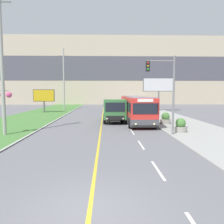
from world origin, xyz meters
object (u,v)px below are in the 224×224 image
(city_bus, at_px, (136,109))
(billboard_large, at_px, (159,86))
(traffic_light_mast, at_px, (166,85))
(planter_round_near, at_px, (181,126))
(dump_truck, at_px, (114,111))
(utility_pole_near, at_px, (2,66))
(billboard_small, at_px, (44,96))
(planter_round_second, at_px, (166,119))
(car_distant, at_px, (112,107))
(utility_pole_far, at_px, (64,79))

(city_bus, distance_m, billboard_large, 15.08)
(traffic_light_mast, relative_size, planter_round_near, 5.32)
(dump_truck, bearing_deg, utility_pole_near, -142.71)
(billboard_small, height_order, planter_round_near, billboard_small)
(dump_truck, bearing_deg, planter_round_second, -16.80)
(planter_round_near, distance_m, planter_round_second, 4.77)
(traffic_light_mast, height_order, billboard_small, traffic_light_mast)
(utility_pole_near, bearing_deg, traffic_light_mast, -2.24)
(car_distant, xyz_separation_m, utility_pole_far, (-9.35, 3.75, 5.29))
(billboard_large, relative_size, planter_round_second, 4.91)
(billboard_small, bearing_deg, traffic_light_mast, -52.79)
(dump_truck, relative_size, billboard_large, 1.11)
(car_distant, bearing_deg, utility_pole_near, -112.88)
(utility_pole_near, bearing_deg, car_distant, 67.12)
(utility_pole_far, distance_m, traffic_light_mast, 29.23)
(dump_truck, height_order, traffic_light_mast, traffic_light_mast)
(car_distant, relative_size, planter_round_near, 3.69)
(dump_truck, height_order, utility_pole_near, utility_pole_near)
(utility_pole_near, height_order, planter_round_second, utility_pole_near)
(billboard_small, bearing_deg, car_distant, 13.07)
(billboard_large, bearing_deg, city_bus, -113.65)
(car_distant, xyz_separation_m, planter_round_near, (5.10, -21.43, -0.10))
(city_bus, bearing_deg, planter_round_second, -40.84)
(utility_pole_far, distance_m, billboard_small, 7.50)
(city_bus, bearing_deg, car_distant, 99.24)
(utility_pole_far, relative_size, billboard_small, 3.05)
(utility_pole_near, bearing_deg, utility_pole_far, 90.22)
(planter_round_second, bearing_deg, planter_round_near, -90.45)
(city_bus, height_order, utility_pole_far, utility_pole_far)
(planter_round_near, bearing_deg, planter_round_second, 89.55)
(city_bus, xyz_separation_m, billboard_large, (5.93, 13.53, 3.05))
(traffic_light_mast, bearing_deg, billboard_small, 127.21)
(utility_pole_far, xyz_separation_m, billboard_small, (-2.15, -6.42, -3.22))
(car_distant, bearing_deg, billboard_large, -4.78)
(city_bus, height_order, billboard_large, billboard_large)
(dump_truck, xyz_separation_m, billboard_large, (8.46, 14.35, 3.24))
(utility_pole_near, distance_m, billboard_small, 19.57)
(city_bus, xyz_separation_m, utility_pole_near, (-11.57, -7.71, 3.96))
(planter_round_near, bearing_deg, billboard_small, 131.51)
(billboard_large, bearing_deg, car_distant, 175.22)
(car_distant, xyz_separation_m, traffic_light_mast, (3.50, -22.43, 3.25))
(billboard_large, height_order, billboard_small, billboard_large)
(city_bus, relative_size, utility_pole_near, 1.05)
(traffic_light_mast, distance_m, planter_round_near, 3.84)
(city_bus, xyz_separation_m, dump_truck, (-2.53, -0.82, -0.19))
(dump_truck, xyz_separation_m, billboard_small, (-11.29, 12.37, 1.44))
(dump_truck, bearing_deg, billboard_large, 59.50)
(planter_round_second, bearing_deg, utility_pole_near, -159.89)
(car_distant, bearing_deg, utility_pole_far, 158.17)
(car_distant, bearing_deg, traffic_light_mast, -81.14)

